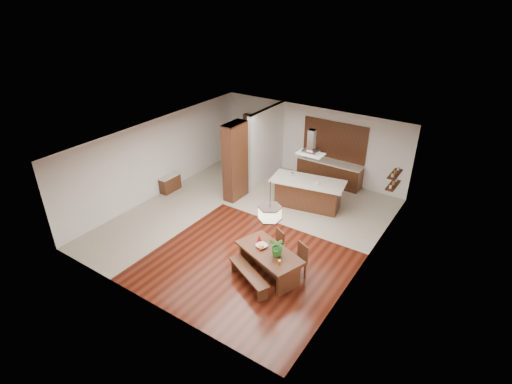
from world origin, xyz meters
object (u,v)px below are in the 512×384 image
Objects in this scene: pendant_lantern at (270,205)px; fruit_bowl at (262,246)px; range_hood at (311,142)px; microwave at (312,153)px; dining_bench at (249,278)px; foliage_plant at (278,247)px; dining_table at (269,258)px; dining_chair_left at (274,245)px; hallway_console at (170,183)px; island_cup at (318,183)px; dining_chair_right at (297,261)px; kitchen_island at (308,193)px.

fruit_bowl is (-0.28, 0.05, -1.42)m from pendant_lantern.
microwave is at bearing 113.74° from range_hood.
dining_bench is 2.92× the size of foliage_plant.
dining_chair_left is at bearing 110.05° from dining_table.
microwave is at bearing 108.70° from foliage_plant.
hallway_console is 5.68m from island_cup.
range_hood is at bearing 127.19° from dining_chair_left.
hallway_console is at bearing 153.72° from dining_bench.
microwave reaches higher than dining_table.
pendant_lantern is at bearing -94.00° from microwave.
dining_chair_left is 0.75m from fruit_bowl.
range_hood is (-0.63, 4.61, 2.24)m from dining_bench.
dining_chair_right is 0.79m from foliage_plant.
range_hood reaches higher than fruit_bowl.
pendant_lantern is at bearing -122.86° from dining_chair_right.
range_hood reaches higher than foliage_plant.
hallway_console is 7.05× the size of island_cup.
fruit_bowl reaches higher than dining_bench.
pendant_lantern is (0.26, -0.70, 1.78)m from dining_chair_left.
pendant_lantern is 0.48× the size of kitchen_island.
island_cup is (0.40, -0.14, 0.56)m from kitchen_island.
hallway_console is at bearing -162.22° from island_cup.
fruit_bowl is 0.34× the size of range_hood.
pendant_lantern is 4.40m from kitchen_island.
dining_chair_right is 3.87m from kitchen_island.
dining_bench is 1.21× the size of pendant_lantern.
fruit_bowl is 3.79m from island_cup.
dining_bench is at bearing -26.28° from hallway_console.
foliage_plant is 4.38m from range_hood.
fruit_bowl is (-0.28, 0.05, 0.25)m from dining_table.
hallway_console is at bearing -167.39° from dining_chair_left.
island_cup is (0.40, -0.14, -1.36)m from range_hood.
dining_bench is at bearing -104.12° from dining_chair_right.
dining_chair_left is 3.31m from kitchen_island.
dining_chair_left reaches higher than fruit_bowl.
island_cup is at bearing 92.90° from dining_bench.
foliage_plant is (0.28, -0.02, -1.18)m from pendant_lantern.
pendant_lantern is at bearing 90.00° from dining_table.
island_cup is (-0.20, 3.12, 0.64)m from dining_chair_left.
dining_bench is 5.24× the size of fruit_bowl.
dining_table is 16.88× the size of island_cup.
dining_chair_right is 1.09× the size of range_hood.
hallway_console is 0.55× the size of dining_bench.
dining_bench is at bearing -109.24° from dining_table.
dining_chair_right is 3.66m from island_cup.
dining_chair_left is 0.34× the size of kitchen_island.
kitchen_island is at bearing 105.89° from foliage_plant.
pendant_lantern is (-0.64, -0.39, 1.75)m from dining_chair_right.
foliage_plant is 6.47m from microwave.
hallway_console is 5.73m from dining_chair_left.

